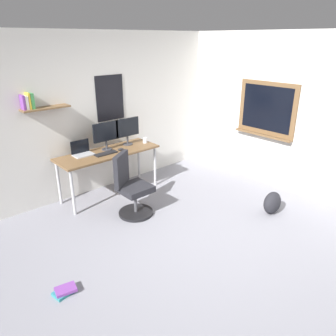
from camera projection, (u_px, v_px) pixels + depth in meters
name	position (u px, v px, depth m)	size (l,w,h in m)	color
ground_plane	(200.00, 248.00, 4.11)	(5.20, 5.20, 0.00)	gray
wall_back	(94.00, 115.00, 5.32)	(5.00, 0.30, 2.60)	silver
wall_right	(307.00, 117.00, 5.15)	(0.22, 5.00, 2.60)	silver
desk	(108.00, 156.00, 5.28)	(1.69, 0.60, 0.76)	brown
office_chair	(131.00, 189.00, 4.76)	(0.56, 0.57, 0.95)	black
laptop	(82.00, 151.00, 5.10)	(0.31, 0.21, 0.23)	#ADAFB5
monitor_primary	(106.00, 134.00, 5.24)	(0.46, 0.17, 0.46)	#38383D
monitor_secondary	(127.00, 129.00, 5.50)	(0.46, 0.17, 0.46)	#38383D
keyboard	(106.00, 153.00, 5.14)	(0.37, 0.13, 0.02)	black
computer_mouse	(121.00, 149.00, 5.31)	(0.10, 0.06, 0.03)	#262628
coffee_mug	(145.00, 140.00, 5.68)	(0.08, 0.08, 0.09)	silver
backpack	(272.00, 203.00, 4.86)	(0.32, 0.22, 0.35)	#232328
book_stack_on_floor	(65.00, 291.00, 3.36)	(0.25, 0.20, 0.07)	teal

